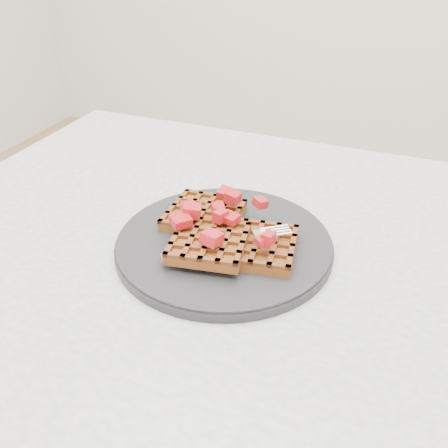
# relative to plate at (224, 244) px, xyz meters

# --- Properties ---
(table) EXTENTS (1.20, 0.80, 0.75)m
(table) POSITION_rel_plate_xyz_m (0.11, 0.01, -0.12)
(table) COLOR silver
(table) RESTS_ON ground
(plate) EXTENTS (0.30, 0.30, 0.02)m
(plate) POSITION_rel_plate_xyz_m (0.00, 0.00, 0.00)
(plate) COLOR black
(plate) RESTS_ON table
(waffles) EXTENTS (0.20, 0.18, 0.03)m
(waffles) POSITION_rel_plate_xyz_m (0.00, -0.00, 0.02)
(waffles) COLOR brown
(waffles) RESTS_ON plate
(strawberry_pile) EXTENTS (0.15, 0.15, 0.02)m
(strawberry_pile) POSITION_rel_plate_xyz_m (0.00, 0.00, 0.05)
(strawberry_pile) COLOR #9C030B
(strawberry_pile) RESTS_ON waffles
(fork) EXTENTS (0.16, 0.13, 0.02)m
(fork) POSITION_rel_plate_xyz_m (0.03, -0.03, 0.02)
(fork) COLOR silver
(fork) RESTS_ON plate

